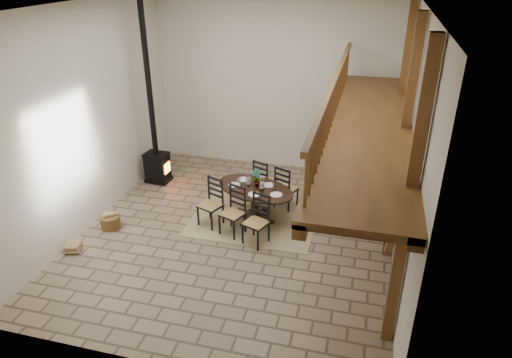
% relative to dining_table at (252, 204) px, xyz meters
% --- Properties ---
extents(ground, '(8.00, 8.00, 0.00)m').
position_rel_dining_table_xyz_m(ground, '(-0.19, -0.63, -0.45)').
color(ground, '#8B745D').
rests_on(ground, ground).
extents(room_shell, '(7.02, 8.02, 5.01)m').
position_rel_dining_table_xyz_m(room_shell, '(1.00, -0.63, 2.57)').
color(room_shell, beige).
rests_on(room_shell, ground).
extents(rug, '(3.00, 2.50, 0.02)m').
position_rel_dining_table_xyz_m(rug, '(0.05, 0.12, -0.44)').
color(rug, tan).
rests_on(rug, ground).
extents(dining_table, '(2.42, 2.63, 1.30)m').
position_rel_dining_table_xyz_m(dining_table, '(0.00, 0.00, 0.00)').
color(dining_table, black).
rests_on(dining_table, ground).
extents(wood_stove, '(0.69, 0.55, 5.00)m').
position_rel_dining_table_xyz_m(wood_stove, '(-3.15, 1.39, 0.68)').
color(wood_stove, black).
rests_on(wood_stove, ground).
extents(log_basket, '(0.46, 0.46, 0.38)m').
position_rel_dining_table_xyz_m(log_basket, '(-3.16, -1.17, -0.28)').
color(log_basket, brown).
rests_on(log_basket, ground).
extents(log_stack, '(0.37, 0.38, 0.21)m').
position_rel_dining_table_xyz_m(log_stack, '(-3.44, -2.26, -0.34)').
color(log_stack, tan).
rests_on(log_stack, ground).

